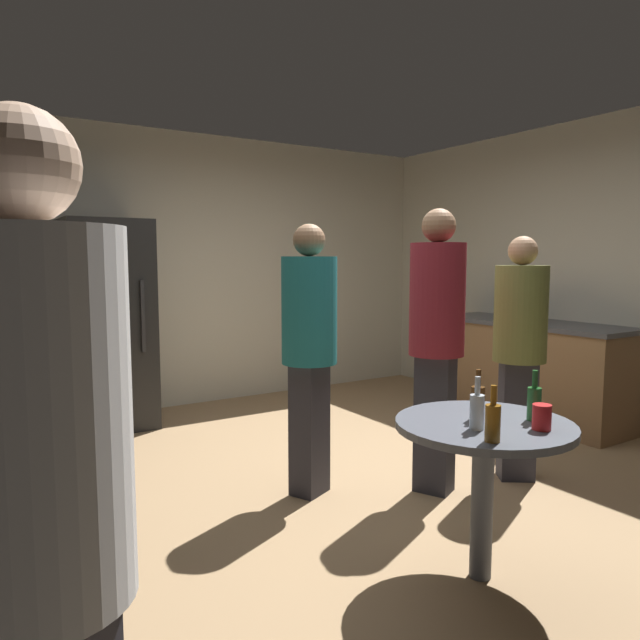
# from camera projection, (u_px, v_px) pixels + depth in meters

# --- Properties ---
(ground_plane) EXTENTS (5.20, 5.20, 0.10)m
(ground_plane) POSITION_uv_depth(u_px,v_px,m) (356.00, 488.00, 3.90)
(ground_plane) COLOR #9E7C56
(wall_back) EXTENTS (5.32, 0.06, 2.70)m
(wall_back) POSITION_uv_depth(u_px,v_px,m) (204.00, 270.00, 5.96)
(wall_back) COLOR beige
(wall_back) RESTS_ON ground_plane
(wall_side_right) EXTENTS (0.06, 5.20, 2.70)m
(wall_side_right) POSITION_uv_depth(u_px,v_px,m) (599.00, 272.00, 5.17)
(wall_side_right) COLOR beige
(wall_side_right) RESTS_ON ground_plane
(refrigerator) EXTENTS (0.70, 0.68, 1.80)m
(refrigerator) POSITION_uv_depth(u_px,v_px,m) (107.00, 325.00, 5.08)
(refrigerator) COLOR black
(refrigerator) RESTS_ON ground_plane
(kitchen_counter) EXTENTS (0.64, 1.86, 0.90)m
(kitchen_counter) POSITION_uv_depth(u_px,v_px,m) (529.00, 369.00, 5.43)
(kitchen_counter) COLOR olive
(kitchen_counter) RESTS_ON ground_plane
(kettle) EXTENTS (0.24, 0.17, 0.18)m
(kettle) POSITION_uv_depth(u_px,v_px,m) (538.00, 315.00, 5.26)
(kettle) COLOR #B2B2B7
(kettle) RESTS_ON kitchen_counter
(wine_bottle_on_counter) EXTENTS (0.08, 0.08, 0.31)m
(wine_bottle_on_counter) POSITION_uv_depth(u_px,v_px,m) (501.00, 306.00, 5.61)
(wine_bottle_on_counter) COLOR #3F141E
(wine_bottle_on_counter) RESTS_ON kitchen_counter
(foreground_table) EXTENTS (0.80, 0.80, 0.73)m
(foreground_table) POSITION_uv_depth(u_px,v_px,m) (484.00, 444.00, 2.66)
(foreground_table) COLOR #4C515B
(foreground_table) RESTS_ON ground_plane
(beer_bottle_amber) EXTENTS (0.06, 0.06, 0.23)m
(beer_bottle_amber) POSITION_uv_depth(u_px,v_px,m) (493.00, 421.00, 2.35)
(beer_bottle_amber) COLOR #8C5919
(beer_bottle_amber) RESTS_ON foreground_table
(beer_bottle_brown) EXTENTS (0.06, 0.06, 0.23)m
(beer_bottle_brown) POSITION_uv_depth(u_px,v_px,m) (478.00, 401.00, 2.69)
(beer_bottle_brown) COLOR #593314
(beer_bottle_brown) RESTS_ON foreground_table
(beer_bottle_green) EXTENTS (0.06, 0.06, 0.23)m
(beer_bottle_green) POSITION_uv_depth(u_px,v_px,m) (534.00, 402.00, 2.67)
(beer_bottle_green) COLOR #26662D
(beer_bottle_green) RESTS_ON foreground_table
(beer_bottle_clear) EXTENTS (0.06, 0.06, 0.23)m
(beer_bottle_clear) POSITION_uv_depth(u_px,v_px,m) (477.00, 410.00, 2.53)
(beer_bottle_clear) COLOR silver
(beer_bottle_clear) RESTS_ON foreground_table
(plastic_cup_red) EXTENTS (0.08, 0.08, 0.11)m
(plastic_cup_red) POSITION_uv_depth(u_px,v_px,m) (542.00, 417.00, 2.52)
(plastic_cup_red) COLOR red
(plastic_cup_red) RESTS_ON foreground_table
(person_in_olive_shirt) EXTENTS (0.47, 0.47, 1.61)m
(person_in_olive_shirt) POSITION_uv_depth(u_px,v_px,m) (520.00, 339.00, 3.86)
(person_in_olive_shirt) COLOR #2D2D38
(person_in_olive_shirt) RESTS_ON ground_plane
(person_in_maroon_shirt) EXTENTS (0.45, 0.45, 1.77)m
(person_in_maroon_shirt) POSITION_uv_depth(u_px,v_px,m) (437.00, 328.00, 3.63)
(person_in_maroon_shirt) COLOR #2D2D38
(person_in_maroon_shirt) RESTS_ON ground_plane
(person_in_white_shirt) EXTENTS (0.48, 0.48, 1.72)m
(person_in_white_shirt) POSITION_uv_depth(u_px,v_px,m) (37.00, 513.00, 1.05)
(person_in_white_shirt) COLOR #2D2D38
(person_in_white_shirt) RESTS_ON ground_plane
(person_in_teal_shirt) EXTENTS (0.45, 0.45, 1.68)m
(person_in_teal_shirt) POSITION_uv_depth(u_px,v_px,m) (309.00, 338.00, 3.61)
(person_in_teal_shirt) COLOR #2D2D38
(person_in_teal_shirt) RESTS_ON ground_plane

